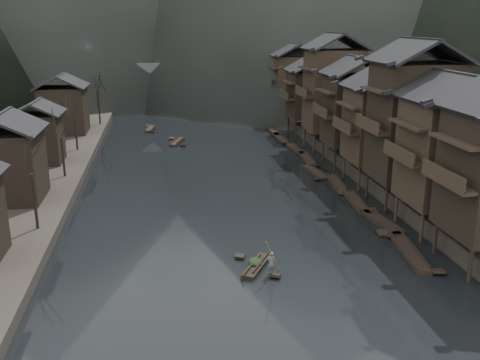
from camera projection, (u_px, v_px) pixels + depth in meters
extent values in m
plane|color=black|center=(241.00, 236.00, 44.44)|extent=(300.00, 300.00, 0.00)
cube|color=#2D2823|center=(416.00, 125.00, 87.06)|extent=(40.00, 200.00, 1.80)
cylinder|color=black|center=(470.00, 265.00, 36.23)|extent=(0.30, 0.30, 2.90)
cylinder|color=black|center=(435.00, 238.00, 40.78)|extent=(0.30, 0.30, 2.90)
cylinder|color=black|center=(469.00, 236.00, 41.17)|extent=(0.30, 0.30, 2.90)
cube|color=black|center=(448.00, 182.00, 36.88)|extent=(1.20, 5.70, 0.25)
cylinder|color=black|center=(422.00, 227.00, 42.87)|extent=(0.30, 0.30, 2.90)
cylinder|color=black|center=(396.00, 208.00, 47.41)|extent=(0.30, 0.30, 2.90)
cylinder|color=black|center=(454.00, 226.00, 43.26)|extent=(0.30, 0.30, 2.90)
cylinder|color=black|center=(425.00, 206.00, 47.81)|extent=(0.30, 0.30, 2.90)
cube|color=black|center=(450.00, 152.00, 43.99)|extent=(7.00, 6.00, 8.51)
cube|color=black|center=(404.00, 159.00, 43.54)|extent=(1.20, 5.70, 0.25)
cylinder|color=black|center=(386.00, 200.00, 49.50)|extent=(0.30, 0.30, 2.90)
cylinder|color=black|center=(367.00, 185.00, 54.05)|extent=(0.30, 0.30, 2.90)
cylinder|color=black|center=(414.00, 198.00, 49.89)|extent=(0.30, 0.30, 2.90)
cylinder|color=black|center=(393.00, 183.00, 54.44)|extent=(0.30, 0.30, 2.90)
cube|color=black|center=(413.00, 122.00, 50.27)|extent=(7.00, 6.00, 10.94)
cube|color=black|center=(372.00, 129.00, 49.86)|extent=(1.20, 5.70, 0.25)
cylinder|color=black|center=(359.00, 179.00, 56.13)|extent=(0.30, 0.30, 2.90)
cylinder|color=black|center=(344.00, 167.00, 60.68)|extent=(0.30, 0.30, 2.90)
cylinder|color=black|center=(384.00, 177.00, 56.52)|extent=(0.30, 0.30, 2.90)
cylinder|color=black|center=(367.00, 166.00, 61.07)|extent=(0.30, 0.30, 2.90)
cube|color=black|center=(382.00, 125.00, 57.36)|extent=(7.00, 6.00, 7.79)
cube|color=black|center=(346.00, 129.00, 56.90)|extent=(1.20, 5.70, 0.25)
cylinder|color=black|center=(335.00, 160.00, 63.71)|extent=(0.30, 0.30, 2.90)
cylinder|color=black|center=(323.00, 150.00, 68.26)|extent=(0.30, 0.30, 2.90)
cylinder|color=black|center=(357.00, 159.00, 64.10)|extent=(0.30, 0.30, 2.90)
cylinder|color=black|center=(344.00, 150.00, 68.65)|extent=(0.30, 0.30, 2.90)
cube|color=black|center=(356.00, 110.00, 64.85)|extent=(7.00, 6.00, 8.39)
cube|color=black|center=(324.00, 114.00, 64.40)|extent=(1.20, 5.70, 0.25)
cylinder|color=black|center=(314.00, 143.00, 72.24)|extent=(0.30, 0.30, 2.90)
cylinder|color=black|center=(305.00, 136.00, 76.79)|extent=(0.30, 0.30, 2.90)
cylinder|color=black|center=(334.00, 143.00, 72.63)|extent=(0.30, 0.30, 2.90)
cylinder|color=black|center=(323.00, 135.00, 77.18)|extent=(0.30, 0.30, 2.90)
cube|color=black|center=(333.00, 91.00, 73.02)|extent=(7.00, 6.00, 10.91)
cube|color=black|center=(304.00, 95.00, 72.60)|extent=(1.20, 5.70, 0.25)
cylinder|color=black|center=(296.00, 129.00, 81.71)|extent=(0.30, 0.30, 2.90)
cylinder|color=black|center=(288.00, 123.00, 86.26)|extent=(0.30, 0.30, 2.90)
cylinder|color=black|center=(313.00, 129.00, 82.10)|extent=(0.30, 0.30, 2.90)
cylinder|color=black|center=(305.00, 123.00, 86.65)|extent=(0.30, 0.30, 2.90)
cube|color=black|center=(312.00, 95.00, 83.03)|extent=(7.00, 6.00, 7.13)
cube|color=black|center=(287.00, 98.00, 82.57)|extent=(1.20, 5.70, 0.25)
cylinder|color=black|center=(279.00, 116.00, 93.08)|extent=(0.30, 0.30, 2.90)
cylinder|color=black|center=(273.00, 111.00, 97.63)|extent=(0.30, 0.30, 2.90)
cylinder|color=black|center=(294.00, 115.00, 93.47)|extent=(0.30, 0.30, 2.90)
cylinder|color=black|center=(288.00, 111.00, 98.02)|extent=(0.30, 0.30, 2.90)
cube|color=black|center=(294.00, 81.00, 94.18)|extent=(7.00, 6.00, 8.68)
cube|color=black|center=(271.00, 84.00, 93.73)|extent=(1.20, 5.70, 0.25)
cube|color=black|center=(7.00, 164.00, 49.73)|extent=(6.00, 6.00, 6.50)
cube|color=black|center=(39.00, 136.00, 63.09)|extent=(5.00, 5.00, 5.80)
cube|color=black|center=(64.00, 108.00, 80.00)|extent=(6.50, 6.50, 6.80)
cylinder|color=black|center=(28.00, 199.00, 42.83)|extent=(0.24, 0.24, 4.64)
cylinder|color=black|center=(61.00, 155.00, 57.60)|extent=(0.24, 0.24, 4.24)
cylinder|color=black|center=(77.00, 131.00, 69.54)|extent=(0.24, 0.24, 4.41)
cylinder|color=black|center=(93.00, 107.00, 86.85)|extent=(0.24, 0.24, 5.00)
cylinder|color=black|center=(100.00, 100.00, 97.34)|extent=(0.24, 0.24, 4.24)
cube|color=black|center=(408.00, 251.00, 41.21)|extent=(2.12, 7.71, 0.30)
cube|color=black|center=(408.00, 249.00, 41.15)|extent=(2.16, 7.57, 0.10)
cube|color=black|center=(383.00, 232.00, 44.54)|extent=(1.05, 1.05, 0.37)
cube|color=black|center=(438.00, 270.00, 37.80)|extent=(1.05, 1.05, 0.37)
cube|color=black|center=(381.00, 223.00, 47.04)|extent=(1.79, 6.39, 0.30)
cube|color=black|center=(381.00, 221.00, 46.99)|extent=(1.83, 6.27, 0.10)
cube|color=black|center=(372.00, 210.00, 49.90)|extent=(1.02, 0.88, 0.33)
cube|color=black|center=(392.00, 234.00, 44.10)|extent=(1.02, 0.88, 0.33)
cube|color=black|center=(356.00, 203.00, 52.06)|extent=(1.66, 6.82, 0.30)
cube|color=black|center=(356.00, 201.00, 52.01)|extent=(1.70, 6.69, 0.10)
cube|color=black|center=(343.00, 192.00, 55.04)|extent=(1.00, 0.90, 0.34)
cube|color=black|center=(372.00, 213.00, 49.00)|extent=(1.00, 0.90, 0.34)
cube|color=black|center=(336.00, 183.00, 58.48)|extent=(1.77, 6.09, 0.30)
cube|color=black|center=(336.00, 182.00, 58.43)|extent=(1.81, 5.98, 0.10)
cube|color=black|center=(325.00, 175.00, 61.11)|extent=(1.01, 0.84, 0.33)
cube|color=black|center=(348.00, 190.00, 55.78)|extent=(1.01, 0.84, 0.33)
cube|color=black|center=(314.00, 172.00, 62.63)|extent=(1.81, 6.04, 0.30)
cube|color=black|center=(314.00, 171.00, 62.58)|extent=(1.85, 5.93, 0.10)
cube|color=black|center=(311.00, 165.00, 65.32)|extent=(1.02, 0.84, 0.32)
cube|color=black|center=(319.00, 178.00, 59.85)|extent=(1.02, 0.84, 0.32)
cube|color=black|center=(306.00, 158.00, 68.93)|extent=(1.51, 7.30, 0.30)
cube|color=black|center=(306.00, 157.00, 68.88)|extent=(1.55, 7.16, 0.10)
cube|color=black|center=(298.00, 151.00, 72.16)|extent=(0.98, 0.94, 0.36)
cube|color=black|center=(315.00, 164.00, 65.63)|extent=(0.98, 0.94, 0.36)
cube|color=black|center=(295.00, 149.00, 73.77)|extent=(1.22, 5.84, 0.30)
cube|color=black|center=(295.00, 148.00, 73.72)|extent=(1.28, 5.72, 0.10)
cube|color=black|center=(291.00, 144.00, 76.39)|extent=(0.95, 0.74, 0.32)
cube|color=black|center=(300.00, 153.00, 71.08)|extent=(0.95, 0.74, 0.32)
cube|color=black|center=(279.00, 138.00, 80.97)|extent=(1.16, 7.71, 0.30)
cube|color=black|center=(279.00, 137.00, 80.92)|extent=(1.21, 7.55, 0.10)
cube|color=black|center=(274.00, 132.00, 84.44)|extent=(0.94, 0.95, 0.37)
cube|color=black|center=(285.00, 142.00, 77.43)|extent=(0.94, 0.95, 0.37)
cube|color=black|center=(273.00, 131.00, 85.90)|extent=(1.13, 7.29, 0.30)
cube|color=black|center=(273.00, 130.00, 85.85)|extent=(1.18, 7.15, 0.10)
cube|color=black|center=(269.00, 126.00, 89.17)|extent=(0.94, 0.90, 0.36)
cube|color=black|center=(278.00, 135.00, 82.55)|extent=(0.94, 0.90, 0.36)
cube|color=black|center=(267.00, 125.00, 91.25)|extent=(1.82, 6.27, 0.30)
cube|color=black|center=(267.00, 124.00, 91.20)|extent=(1.86, 6.15, 0.10)
cube|color=black|center=(262.00, 121.00, 93.95)|extent=(1.02, 0.87, 0.33)
cube|color=black|center=(273.00, 127.00, 88.47)|extent=(1.02, 0.87, 0.33)
cube|color=black|center=(260.00, 119.00, 96.98)|extent=(2.03, 7.73, 0.30)
cube|color=black|center=(260.00, 118.00, 96.93)|extent=(2.07, 7.58, 0.10)
cube|color=black|center=(259.00, 114.00, 100.46)|extent=(1.04, 1.04, 0.37)
cube|color=black|center=(261.00, 121.00, 93.42)|extent=(1.04, 1.04, 0.37)
cube|color=black|center=(177.00, 142.00, 78.36)|extent=(2.46, 5.20, 0.30)
cube|color=black|center=(177.00, 141.00, 78.31)|extent=(2.48, 5.11, 0.10)
cube|color=black|center=(172.00, 138.00, 80.45)|extent=(1.00, 0.86, 0.30)
cube|color=black|center=(183.00, 144.00, 76.19)|extent=(1.00, 0.86, 0.30)
cube|color=black|center=(150.00, 129.00, 87.75)|extent=(1.61, 5.04, 0.30)
cube|color=black|center=(150.00, 128.00, 87.70)|extent=(1.64, 4.95, 0.10)
cube|color=black|center=(149.00, 125.00, 89.91)|extent=(0.92, 0.72, 0.30)
cube|color=black|center=(152.00, 131.00, 85.52)|extent=(0.92, 0.72, 0.30)
cube|color=black|center=(157.00, 113.00, 102.48)|extent=(1.29, 4.59, 0.30)
cube|color=black|center=(157.00, 112.00, 102.43)|extent=(1.34, 4.51, 0.10)
cube|color=black|center=(158.00, 111.00, 104.52)|extent=(0.89, 0.62, 0.29)
cube|color=black|center=(157.00, 114.00, 100.36)|extent=(0.89, 0.62, 0.29)
cube|color=black|center=(203.00, 104.00, 113.87)|extent=(2.32, 5.62, 0.30)
cube|color=black|center=(203.00, 103.00, 113.82)|extent=(2.34, 5.52, 0.10)
cube|color=black|center=(205.00, 102.00, 116.36)|extent=(0.99, 0.87, 0.31)
cube|color=black|center=(201.00, 105.00, 111.29)|extent=(0.99, 0.87, 0.31)
cube|color=#4C4C4F|center=(189.00, 71.00, 110.60)|extent=(40.00, 6.00, 1.60)
cube|color=#4C4C4F|center=(189.00, 66.00, 107.66)|extent=(40.00, 0.50, 1.00)
cube|color=#4C4C4F|center=(188.00, 64.00, 112.78)|extent=(40.00, 0.50, 1.00)
cube|color=#4C4C4F|center=(121.00, 92.00, 109.75)|extent=(3.20, 6.00, 6.40)
cube|color=#4C4C4F|center=(168.00, 91.00, 111.10)|extent=(3.20, 6.00, 6.40)
cube|color=#4C4C4F|center=(211.00, 90.00, 112.38)|extent=(3.20, 6.00, 6.40)
cube|color=#4C4C4F|center=(255.00, 89.00, 113.73)|extent=(3.20, 6.00, 6.40)
cube|color=black|center=(257.00, 266.00, 38.72)|extent=(2.83, 4.08, 0.30)
cube|color=black|center=(257.00, 264.00, 38.67)|extent=(2.83, 4.03, 0.10)
cube|color=black|center=(240.00, 255.00, 40.19)|extent=(0.93, 0.84, 0.28)
cube|color=black|center=(275.00, 274.00, 37.17)|extent=(0.93, 0.84, 0.28)
ellipsoid|color=black|center=(255.00, 258.00, 38.71)|extent=(1.00, 1.30, 0.60)
imported|color=#5E5E60|center=(271.00, 260.00, 37.21)|extent=(0.60, 0.40, 1.64)
cylinder|color=#8C7A51|center=(275.00, 223.00, 36.46)|extent=(1.72, 2.40, 3.75)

